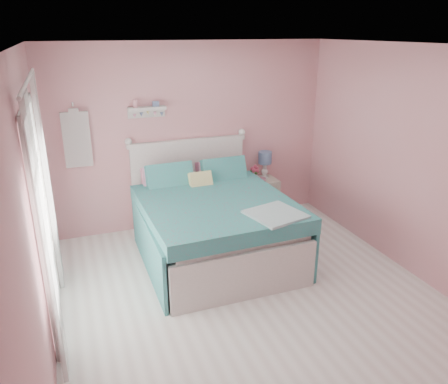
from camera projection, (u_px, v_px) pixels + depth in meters
floor at (254, 301)px, 4.68m from camera, size 4.50×4.50×0.00m
room_shell at (258, 159)px, 4.13m from camera, size 4.50×4.50×4.50m
bed at (212, 224)px, 5.52m from camera, size 1.78×2.22×1.28m
nightstand at (262, 198)px, 6.69m from camera, size 0.42×0.42×0.61m
table_lamp at (265, 160)px, 6.57m from camera, size 0.20×0.20×0.40m
vase at (255, 176)px, 6.51m from camera, size 0.13×0.13×0.14m
teacup at (262, 181)px, 6.39m from camera, size 0.12×0.12×0.08m
roses at (255, 169)px, 6.47m from camera, size 0.14×0.11×0.12m
wall_shelf at (146, 109)px, 5.80m from camera, size 0.50×0.15×0.25m
hanging_dress at (77, 140)px, 5.60m from camera, size 0.34×0.03×0.72m
french_door at (43, 221)px, 4.02m from camera, size 0.04×1.32×2.16m
curtain_near at (47, 245)px, 3.34m from camera, size 0.04×0.40×2.32m
curtain_far at (48, 185)px, 4.65m from camera, size 0.04×0.40×2.32m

